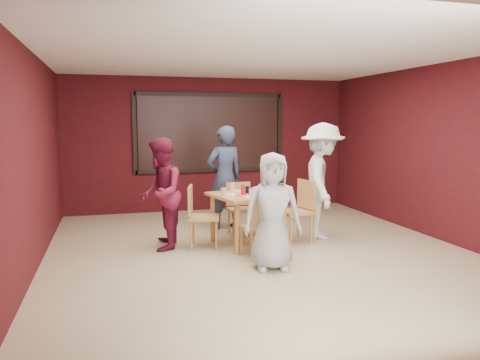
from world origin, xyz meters
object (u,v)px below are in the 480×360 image
object	(u,v)px
chair_back	(240,205)
diner_right	(322,181)
chair_front	(260,224)
diner_front	(272,212)
chair_right	(299,207)
diner_back	(225,177)
chair_left	(199,213)
diner_left	(161,194)
dining_table	(248,200)

from	to	relation	value
chair_back	diner_right	bearing A→B (deg)	-26.71
chair_front	diner_front	size ratio (longest dim) A/B	0.57
chair_right	diner_back	world-z (taller)	diner_back
chair_right	diner_back	size ratio (longest dim) A/B	0.53
chair_left	chair_right	xyz separation A→B (m)	(1.59, -0.08, 0.02)
chair_left	chair_right	distance (m)	1.59
chair_right	diner_front	distance (m)	1.50
diner_front	diner_right	world-z (taller)	diner_right
chair_back	diner_back	bearing A→B (deg)	106.92
diner_right	diner_left	bearing A→B (deg)	111.33
diner_back	diner_left	xyz separation A→B (m)	(-1.23, -1.07, -0.08)
chair_back	diner_front	distance (m)	1.98
dining_table	chair_left	size ratio (longest dim) A/B	1.29
chair_left	diner_left	bearing A→B (deg)	171.06
chair_front	diner_right	world-z (taller)	diner_right
diner_right	dining_table	bearing A→B (deg)	116.77
chair_front	diner_front	xyz separation A→B (m)	(0.00, -0.50, 0.27)
chair_front	chair_left	distance (m)	1.06
diner_front	diner_left	bearing A→B (deg)	141.82
dining_table	chair_right	bearing A→B (deg)	-2.18
chair_front	chair_left	world-z (taller)	chair_left
chair_back	chair_left	distance (m)	1.07
dining_table	diner_front	size ratio (longest dim) A/B	0.80
chair_left	diner_right	world-z (taller)	diner_right
diner_back	chair_back	bearing A→B (deg)	95.43
chair_right	diner_right	size ratio (longest dim) A/B	0.52
diner_back	chair_left	bearing A→B (deg)	47.99
chair_left	diner_back	bearing A→B (deg)	59.49
diner_left	chair_front	bearing A→B (deg)	66.10
chair_left	chair_right	world-z (taller)	chair_right
chair_left	diner_back	xyz separation A→B (m)	(0.68, 1.16, 0.38)
dining_table	chair_left	distance (m)	0.77
chair_left	diner_front	xyz separation A→B (m)	(0.71, -1.28, 0.22)
chair_front	diner_back	distance (m)	1.99
dining_table	diner_back	xyz separation A→B (m)	(-0.07, 1.21, 0.22)
chair_right	diner_front	size ratio (longest dim) A/B	0.64
chair_back	diner_left	bearing A→B (deg)	-156.82
chair_left	chair_front	bearing A→B (deg)	-47.81
chair_right	diner_back	xyz separation A→B (m)	(-0.91, 1.24, 0.36)
dining_table	chair_back	bearing A→B (deg)	83.61
chair_back	chair_right	distance (m)	1.07
chair_right	diner_left	xyz separation A→B (m)	(-2.14, 0.17, 0.28)
dining_table	diner_left	xyz separation A→B (m)	(-1.30, 0.13, 0.14)
dining_table	chair_front	distance (m)	0.76
chair_left	diner_right	xyz separation A→B (m)	(2.04, 0.07, 0.41)
chair_right	diner_right	distance (m)	0.61
chair_front	diner_front	distance (m)	0.57
chair_front	diner_back	xyz separation A→B (m)	(-0.03, 1.94, 0.42)
chair_front	chair_right	bearing A→B (deg)	38.61
dining_table	chair_right	world-z (taller)	chair_right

